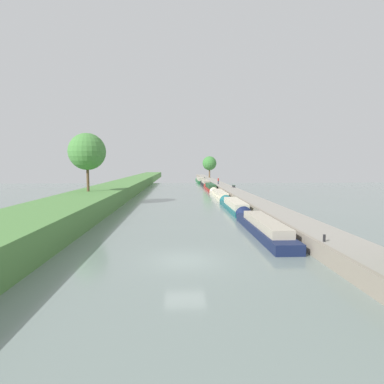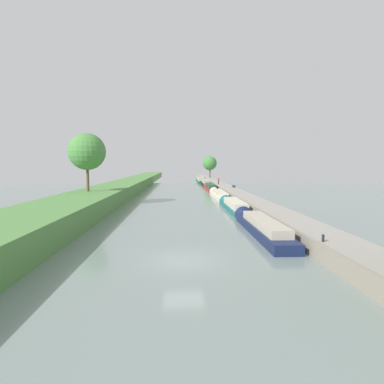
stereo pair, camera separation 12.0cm
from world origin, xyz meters
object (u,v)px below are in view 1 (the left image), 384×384
park_bench (234,186)px  narrowboat_cream (219,194)px  narrowboat_teal (233,205)px  narrowboat_red (210,187)px  narrowboat_green (200,180)px  mooring_bollard_far (204,177)px  person_walking (218,181)px  narrowboat_black (205,183)px  narrowboat_navy (261,226)px  mooring_bollard_near (324,238)px

park_bench → narrowboat_cream: bearing=-116.4°
narrowboat_teal → narrowboat_red: narrowboat_red is taller
narrowboat_green → mooring_bollard_far: 7.40m
narrowboat_green → person_walking: bearing=-84.4°
narrowboat_teal → narrowboat_black: size_ratio=0.95×
mooring_bollard_far → park_bench: bearing=-86.8°
narrowboat_navy → park_bench: 38.56m
narrowboat_navy → narrowboat_red: size_ratio=1.01×
narrowboat_black → narrowboat_green: size_ratio=0.87×
narrowboat_black → narrowboat_teal: bearing=-90.2°
person_walking → narrowboat_black: bearing=101.8°
narrowboat_cream → narrowboat_black: (0.11, 30.06, 0.17)m
narrowboat_red → mooring_bollard_near: size_ratio=31.81×
mooring_bollard_near → park_bench: park_bench is taller
narrowboat_green → mooring_bollard_near: (2.04, -83.15, 0.61)m
mooring_bollard_far → narrowboat_teal: bearing=-91.6°
narrowboat_navy → narrowboat_cream: size_ratio=0.92×
narrowboat_navy → park_bench: (4.43, 38.30, 0.83)m
narrowboat_red → narrowboat_cream: bearing=-90.1°
narrowboat_teal → narrowboat_green: 61.47m
narrowboat_navy → mooring_bollard_near: (1.96, -7.69, 0.71)m
narrowboat_navy → mooring_bollard_far: mooring_bollard_far is taller
narrowboat_cream → mooring_bollard_near: mooring_bollard_near is taller
narrowboat_navy → park_bench: bearing=83.4°
narrowboat_green → mooring_bollard_far: bearing=73.9°
narrowboat_teal → narrowboat_black: 45.76m
person_walking → mooring_bollard_far: size_ratio=3.69×
narrowboat_navy → narrowboat_teal: bearing=89.7°
narrowboat_navy → person_walking: (2.53, 48.94, 1.36)m
narrowboat_black → park_bench: size_ratio=9.46×
narrowboat_green → mooring_bollard_near: 83.18m
person_walking → mooring_bollard_far: 33.61m
mooring_bollard_near → mooring_bollard_far: size_ratio=1.00×
narrowboat_black → narrowboat_green: 15.72m
narrowboat_black → mooring_bollard_near: narrowboat_black is taller
narrowboat_green → person_walking: (2.60, -26.52, 1.26)m
narrowboat_red → narrowboat_black: 14.15m
narrowboat_teal → park_bench: bearing=79.9°
narrowboat_green → park_bench: size_ratio=10.90×
narrowboat_cream → park_bench: 9.65m
narrowboat_black → mooring_bollard_far: narrowboat_black is taller
narrowboat_navy → mooring_bollard_far: size_ratio=32.16×
mooring_bollard_near → narrowboat_navy: bearing=104.3°
narrowboat_navy → narrowboat_black: bearing=89.7°
narrowboat_navy → narrowboat_black: 59.75m
narrowboat_black → narrowboat_green: (-0.35, 15.71, 0.02)m
narrowboat_cream → narrowboat_green: bearing=90.3°
narrowboat_cream → narrowboat_red: size_ratio=1.10×
narrowboat_cream → mooring_bollard_near: 37.43m
narrowboat_cream → narrowboat_teal: bearing=-90.3°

